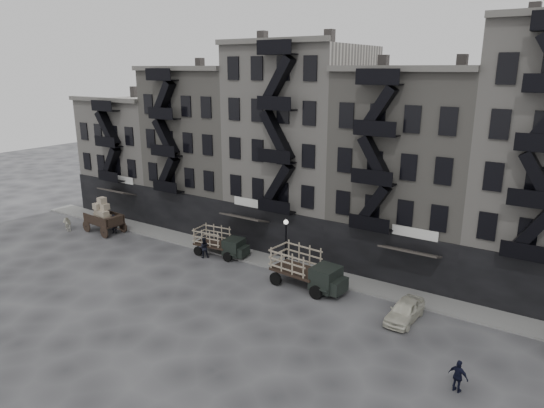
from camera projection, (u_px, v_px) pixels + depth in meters
The scene contains 15 objects.
ground at pixel (234, 275), 36.88m from camera, with size 140.00×140.00×0.00m, color #38383A.
sidewalk at pixel (262, 259), 39.87m from camera, with size 55.00×2.50×0.15m, color slate.
building_west at pixel (144, 154), 53.74m from camera, with size 10.00×11.35×13.20m.
building_midwest at pixel (213, 149), 48.03m from camera, with size 10.00×11.35×16.20m.
building_center at pixel (301, 147), 42.46m from camera, with size 10.00×11.35×18.20m.
building_mideast at pixel (412, 172), 37.43m from camera, with size 10.00×11.35×16.20m.
lamp_post at pixel (286, 239), 36.62m from camera, with size 0.36×0.36×4.28m.
horse at pixel (66, 223), 46.89m from camera, with size 0.82×1.81×1.53m, color silver.
wagon at pixel (103, 213), 46.09m from camera, with size 4.17×2.46×3.40m.
stake_truck_west at pixel (220, 240), 40.46m from camera, with size 4.82×2.33×2.34m.
stake_truck_east at pixel (306, 267), 34.42m from camera, with size 5.78×2.78×2.81m.
car_east at pixel (405, 311), 30.19m from camera, with size 1.55×3.85×1.31m, color beige.
pedestrian_west at pixel (114, 224), 46.08m from camera, with size 0.66×0.43×1.81m, color black.
pedestrian_mid at pixel (204, 248), 40.11m from camera, with size 0.85×0.67×1.76m, color black.
policeman at pixel (458, 376), 23.45m from camera, with size 0.99×0.41×1.69m, color black.
Camera 1 is at (21.14, -26.80, 15.26)m, focal length 32.00 mm.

